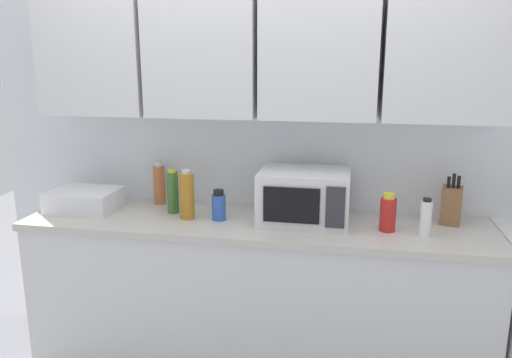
# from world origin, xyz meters

# --- Properties ---
(wall_back_with_cabinets) EXTENTS (3.41, 0.38, 2.60)m
(wall_back_with_cabinets) POSITION_xyz_m (-0.00, -0.07, 1.58)
(wall_back_with_cabinets) COLOR white
(wall_back_with_cabinets) RESTS_ON ground_plane
(counter_run) EXTENTS (2.54, 0.63, 0.90)m
(counter_run) POSITION_xyz_m (0.00, -0.30, 0.45)
(counter_run) COLOR silver
(counter_run) RESTS_ON ground_plane
(microwave) EXTENTS (0.48, 0.37, 0.28)m
(microwave) POSITION_xyz_m (0.26, -0.27, 1.04)
(microwave) COLOR silver
(microwave) RESTS_ON counter_run
(dish_rack) EXTENTS (0.38, 0.30, 0.12)m
(dish_rack) POSITION_xyz_m (-1.02, -0.30, 0.96)
(dish_rack) COLOR silver
(dish_rack) RESTS_ON counter_run
(knife_block) EXTENTS (0.13, 0.14, 0.28)m
(knife_block) POSITION_xyz_m (1.04, -0.16, 1.00)
(knife_block) COLOR brown
(knife_block) RESTS_ON counter_run
(bottle_blue_cleaner) EXTENTS (0.08, 0.08, 0.17)m
(bottle_blue_cleaner) POSITION_xyz_m (-0.20, -0.33, 0.98)
(bottle_blue_cleaner) COLOR #2D56B7
(bottle_blue_cleaner) RESTS_ON counter_run
(bottle_spice_jar) EXTENTS (0.07, 0.07, 0.26)m
(bottle_spice_jar) POSITION_xyz_m (-0.63, -0.09, 1.02)
(bottle_spice_jar) COLOR #BC6638
(bottle_spice_jar) RESTS_ON counter_run
(bottle_red_sauce) EXTENTS (0.08, 0.08, 0.20)m
(bottle_red_sauce) POSITION_xyz_m (0.70, -0.34, 0.99)
(bottle_red_sauce) COLOR red
(bottle_red_sauce) RESTS_ON counter_run
(bottle_white_jar) EXTENTS (0.06, 0.06, 0.19)m
(bottle_white_jar) POSITION_xyz_m (0.88, -0.38, 0.99)
(bottle_white_jar) COLOR white
(bottle_white_jar) RESTS_ON counter_run
(bottle_amber_vinegar) EXTENTS (0.08, 0.08, 0.28)m
(bottle_amber_vinegar) POSITION_xyz_m (-0.38, -0.34, 1.03)
(bottle_amber_vinegar) COLOR #AD701E
(bottle_amber_vinegar) RESTS_ON counter_run
(bottle_green_oil) EXTENTS (0.07, 0.07, 0.25)m
(bottle_green_oil) POSITION_xyz_m (-0.49, -0.25, 1.02)
(bottle_green_oil) COLOR #386B2D
(bottle_green_oil) RESTS_ON counter_run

